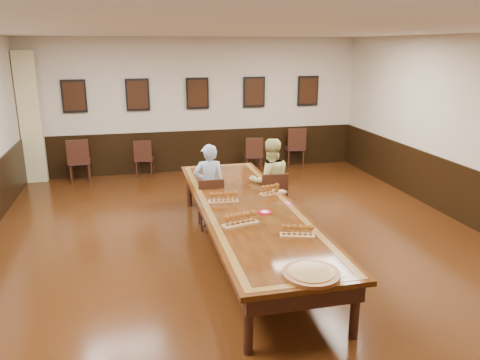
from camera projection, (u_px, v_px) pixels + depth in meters
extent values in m
cube|color=black|center=(248.00, 253.00, 7.05)|extent=(8.00, 10.00, 0.02)
cube|color=white|center=(249.00, 29.00, 6.15)|extent=(8.00, 10.00, 0.02)
cube|color=beige|center=(197.00, 106.00, 11.28)|extent=(8.00, 0.02, 3.20)
imported|color=#4F7BC6|center=(209.00, 186.00, 7.92)|extent=(0.54, 0.37, 1.44)
imported|color=#DAD588|center=(270.00, 181.00, 8.06)|extent=(0.75, 0.59, 1.50)
cube|color=#E94D8D|center=(288.00, 203.00, 6.92)|extent=(0.08, 0.15, 0.01)
cube|color=beige|center=(30.00, 118.00, 10.33)|extent=(0.45, 0.18, 2.90)
cube|color=black|center=(199.00, 150.00, 11.56)|extent=(7.98, 0.04, 1.00)
cube|color=black|center=(479.00, 202.00, 7.78)|extent=(0.04, 9.98, 1.00)
cube|color=black|center=(248.00, 208.00, 6.85)|extent=(1.40, 5.00, 0.06)
cube|color=olive|center=(248.00, 206.00, 6.84)|extent=(1.28, 4.88, 0.00)
cube|color=black|center=(248.00, 205.00, 6.84)|extent=(1.10, 4.70, 0.00)
cube|color=black|center=(248.00, 217.00, 6.89)|extent=(1.25, 4.85, 0.18)
cylinder|color=black|center=(248.00, 323.00, 4.65)|extent=(0.10, 0.10, 0.69)
cylinder|color=black|center=(355.00, 309.00, 4.91)|extent=(0.10, 0.10, 0.69)
cylinder|color=black|center=(189.00, 189.00, 8.99)|extent=(0.10, 0.10, 0.69)
cylinder|color=black|center=(247.00, 185.00, 9.25)|extent=(0.10, 0.10, 0.69)
cube|color=black|center=(74.00, 96.00, 10.52)|extent=(0.54, 0.03, 0.74)
cube|color=black|center=(74.00, 96.00, 10.50)|extent=(0.46, 0.01, 0.64)
cube|color=black|center=(138.00, 95.00, 10.83)|extent=(0.54, 0.03, 0.74)
cube|color=black|center=(138.00, 95.00, 10.81)|extent=(0.46, 0.01, 0.64)
cube|color=black|center=(197.00, 93.00, 11.14)|extent=(0.54, 0.03, 0.74)
cube|color=black|center=(198.00, 93.00, 11.12)|extent=(0.46, 0.01, 0.64)
cube|color=black|center=(254.00, 92.00, 11.44)|extent=(0.54, 0.03, 0.74)
cube|color=black|center=(254.00, 92.00, 11.43)|extent=(0.46, 0.01, 0.64)
cube|color=black|center=(308.00, 91.00, 11.75)|extent=(0.54, 0.03, 0.74)
cube|color=black|center=(308.00, 91.00, 11.73)|extent=(0.46, 0.01, 0.64)
cube|color=#A47545|center=(223.00, 201.00, 6.98)|extent=(0.46, 0.17, 0.03)
cube|color=#A47545|center=(273.00, 193.00, 7.37)|extent=(0.46, 0.24, 0.03)
cube|color=#A47545|center=(241.00, 224.00, 6.09)|extent=(0.51, 0.27, 0.03)
cube|color=#A47545|center=(297.00, 235.00, 5.73)|extent=(0.44, 0.25, 0.03)
cylinder|color=#AE0B1E|center=(265.00, 212.00, 6.53)|extent=(0.20, 0.20, 0.02)
cylinder|color=silver|center=(265.00, 212.00, 6.53)|extent=(0.11, 0.11, 0.01)
cylinder|color=#592911|center=(311.00, 274.00, 4.76)|extent=(0.71, 0.71, 0.04)
cylinder|color=olive|center=(311.00, 272.00, 4.75)|extent=(0.57, 0.57, 0.01)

